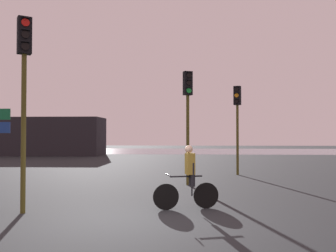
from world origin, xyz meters
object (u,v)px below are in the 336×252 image
at_px(traffic_light_near_left, 24,77).
at_px(cyclist, 189,177).
at_px(distant_building, 36,136).
at_px(traffic_light_far_right, 237,113).
at_px(traffic_light_center, 188,106).

relative_size(traffic_light_near_left, cyclist, 2.86).
xyz_separation_m(distant_building, traffic_light_near_left, (10.34, -25.70, 1.52)).
xyz_separation_m(traffic_light_far_right, traffic_light_center, (-2.36, -3.75, 0.05)).
distance_m(distant_building, cyclist, 28.82).
xyz_separation_m(distant_building, cyclist, (14.33, -24.99, -0.95)).
bearing_deg(traffic_light_near_left, cyclist, 156.55).
bearing_deg(traffic_light_center, traffic_light_far_right, -142.56).
bearing_deg(cyclist, traffic_light_center, -14.58).
bearing_deg(distant_building, traffic_light_center, -54.94).
xyz_separation_m(traffic_light_far_right, cyclist, (-2.34, -8.36, -2.12)).
bearing_deg(traffic_light_center, distant_building, -75.38).
bearing_deg(cyclist, traffic_light_near_left, 85.25).
distance_m(distant_building, traffic_light_far_right, 23.57).
xyz_separation_m(traffic_light_center, cyclist, (0.02, -4.61, -2.17)).
distance_m(distant_building, traffic_light_near_left, 27.75).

